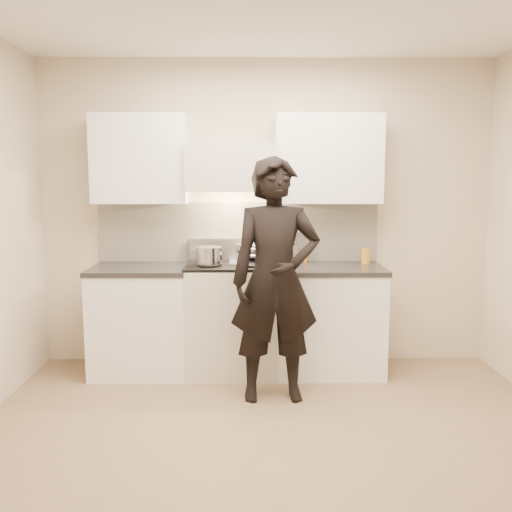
# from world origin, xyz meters

# --- Properties ---
(ground_plane) EXTENTS (4.00, 4.00, 0.00)m
(ground_plane) POSITION_xyz_m (0.00, 0.00, 0.00)
(ground_plane) COLOR #82674A
(room_shell) EXTENTS (4.04, 3.54, 2.70)m
(room_shell) POSITION_xyz_m (-0.06, 0.37, 1.60)
(room_shell) COLOR beige
(room_shell) RESTS_ON ground
(stove) EXTENTS (0.76, 0.65, 0.96)m
(stove) POSITION_xyz_m (-0.30, 1.42, 0.47)
(stove) COLOR beige
(stove) RESTS_ON ground
(counter_right) EXTENTS (0.92, 0.67, 0.92)m
(counter_right) POSITION_xyz_m (0.53, 1.43, 0.46)
(counter_right) COLOR white
(counter_right) RESTS_ON ground
(counter_left) EXTENTS (0.82, 0.67, 0.92)m
(counter_left) POSITION_xyz_m (-1.08, 1.43, 0.46)
(counter_left) COLOR white
(counter_left) RESTS_ON ground
(wok) EXTENTS (0.35, 0.42, 0.28)m
(wok) POSITION_xyz_m (-0.10, 1.57, 1.05)
(wok) COLOR #ABACBD
(wok) RESTS_ON stove
(stock_pot) EXTENTS (0.30, 0.24, 0.14)m
(stock_pot) POSITION_xyz_m (-0.48, 1.33, 1.03)
(stock_pot) COLOR #ABACBD
(stock_pot) RESTS_ON stove
(utensil_crock) EXTENTS (0.11, 0.11, 0.29)m
(utensil_crock) POSITION_xyz_m (0.24, 1.67, 1.01)
(utensil_crock) COLOR #A1A1A1
(utensil_crock) RESTS_ON counter_right
(spice_jar) EXTENTS (0.04, 0.04, 0.08)m
(spice_jar) POSITION_xyz_m (0.35, 1.66, 0.96)
(spice_jar) COLOR orange
(spice_jar) RESTS_ON counter_right
(oil_glass) EXTENTS (0.08, 0.08, 0.13)m
(oil_glass) POSITION_xyz_m (0.88, 1.59, 0.99)
(oil_glass) COLOR #C88D1D
(oil_glass) RESTS_ON counter_right
(person) EXTENTS (0.70, 0.49, 1.83)m
(person) POSITION_xyz_m (0.05, 0.81, 0.91)
(person) COLOR black
(person) RESTS_ON ground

